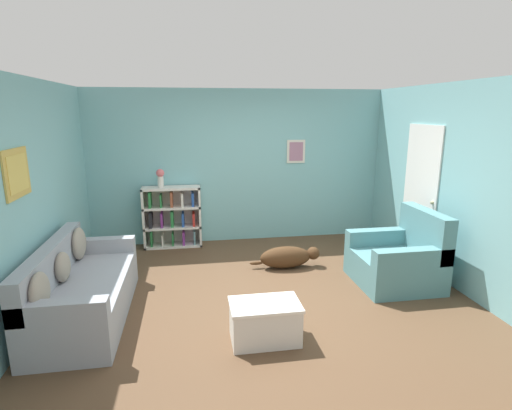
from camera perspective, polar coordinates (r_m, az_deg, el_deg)
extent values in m
plane|color=brown|center=(5.15, 0.74, -12.49)|extent=(14.00, 14.00, 0.00)
cube|color=#7AB7BC|center=(6.92, -2.50, 5.51)|extent=(5.60, 0.10, 2.60)
cube|color=silver|center=(7.02, 5.74, 7.62)|extent=(0.32, 0.02, 0.40)
cube|color=#A37089|center=(7.01, 5.76, 7.61)|extent=(0.24, 0.01, 0.32)
cube|color=#7AB7BC|center=(4.97, -29.57, 0.65)|extent=(0.10, 5.00, 2.60)
cube|color=gold|center=(4.52, -31.03, 3.91)|extent=(0.02, 0.56, 0.48)
cube|color=#DBBC56|center=(4.52, -30.88, 3.92)|extent=(0.01, 0.44, 0.36)
cube|color=#7AB7BC|center=(5.75, 26.72, 2.47)|extent=(0.10, 5.00, 2.60)
cube|color=white|center=(6.33, 22.34, 1.24)|extent=(0.02, 0.84, 2.05)
sphere|color=tan|center=(6.03, 23.85, 0.31)|extent=(0.05, 0.05, 0.05)
cube|color=#9399A3|center=(4.89, -22.96, -12.19)|extent=(0.83, 1.94, 0.44)
cube|color=#9399A3|center=(4.82, -27.33, -7.55)|extent=(0.16, 1.94, 0.40)
cube|color=#9399A3|center=(3.98, -26.34, -13.48)|extent=(0.83, 0.16, 0.19)
cube|color=#9399A3|center=(5.58, -21.19, -5.37)|extent=(0.83, 0.16, 0.19)
ellipsoid|color=gray|center=(4.19, -28.52, -10.93)|extent=(0.14, 0.38, 0.38)
ellipsoid|color=gray|center=(4.80, -25.90, -7.97)|extent=(0.14, 0.33, 0.33)
ellipsoid|color=gray|center=(5.41, -23.97, -5.05)|extent=(0.14, 0.40, 0.40)
cube|color=silver|center=(6.85, -15.68, -1.82)|extent=(0.04, 0.32, 1.02)
cube|color=silver|center=(6.81, -8.02, -1.54)|extent=(0.04, 0.32, 1.02)
cube|color=silver|center=(6.96, -11.81, -1.37)|extent=(0.95, 0.02, 1.02)
cube|color=silver|center=(6.95, -11.67, -5.59)|extent=(0.95, 0.32, 0.04)
cube|color=silver|center=(6.86, -11.79, -3.05)|extent=(0.95, 0.32, 0.04)
cube|color=silver|center=(6.77, -11.93, -0.29)|extent=(0.95, 0.32, 0.04)
cube|color=silver|center=(6.71, -12.06, 2.38)|extent=(0.95, 0.32, 0.04)
cube|color=#287A3D|center=(6.93, -14.67, -4.63)|extent=(0.03, 0.24, 0.28)
cube|color=black|center=(6.83, -14.78, -1.97)|extent=(0.05, 0.24, 0.26)
cube|color=#287A3D|center=(6.76, -14.90, 0.80)|extent=(0.04, 0.24, 0.26)
cube|color=silver|center=(6.92, -13.17, -4.85)|extent=(0.03, 0.24, 0.21)
cube|color=#7A2D84|center=(6.82, -13.29, -2.02)|extent=(0.03, 0.24, 0.24)
cube|color=#287A3D|center=(6.75, -13.41, 0.63)|extent=(0.03, 0.24, 0.21)
cube|color=#287A3D|center=(6.91, -11.77, -4.72)|extent=(0.03, 0.24, 0.23)
cube|color=#287A3D|center=(6.81, -11.87, -1.85)|extent=(0.05, 0.24, 0.27)
cube|color=brown|center=(6.73, -11.97, 0.86)|extent=(0.04, 0.24, 0.25)
cube|color=#7A2D84|center=(6.90, -10.29, -4.62)|extent=(0.04, 0.24, 0.24)
cube|color=#234C9E|center=(6.81, -10.38, -1.99)|extent=(0.04, 0.24, 0.22)
cube|color=silver|center=(6.73, -10.49, 0.81)|extent=(0.04, 0.24, 0.22)
cube|color=#60939E|center=(6.90, -8.77, -4.53)|extent=(0.03, 0.24, 0.25)
cube|color=#B22823|center=(6.81, -8.90, -1.94)|extent=(0.04, 0.24, 0.22)
cube|color=#234C9E|center=(6.73, -9.03, 0.88)|extent=(0.04, 0.24, 0.23)
cube|color=slate|center=(5.65, 19.05, -8.61)|extent=(0.99, 1.01, 0.40)
cube|color=slate|center=(5.69, 23.02, -3.54)|extent=(0.18, 1.01, 0.58)
cube|color=slate|center=(5.20, 21.47, -7.03)|extent=(0.99, 0.18, 0.22)
cube|color=slate|center=(5.89, 17.39, -4.36)|extent=(0.99, 0.18, 0.22)
cube|color=silver|center=(4.12, 1.28, -16.34)|extent=(0.67, 0.41, 0.40)
cube|color=white|center=(4.03, 1.30, -14.03)|extent=(0.69, 0.44, 0.03)
ellipsoid|color=#472D19|center=(5.87, 4.22, -7.45)|extent=(0.75, 0.29, 0.32)
sphere|color=#472D19|center=(5.97, 8.18, -6.83)|extent=(0.19, 0.19, 0.19)
ellipsoid|color=#472D19|center=(5.86, 0.04, -8.31)|extent=(0.20, 0.05, 0.05)
cylinder|color=silver|center=(6.70, -13.47, 3.24)|extent=(0.10, 0.10, 0.18)
sphere|color=#E06B70|center=(6.67, -13.54, 4.47)|extent=(0.13, 0.13, 0.13)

